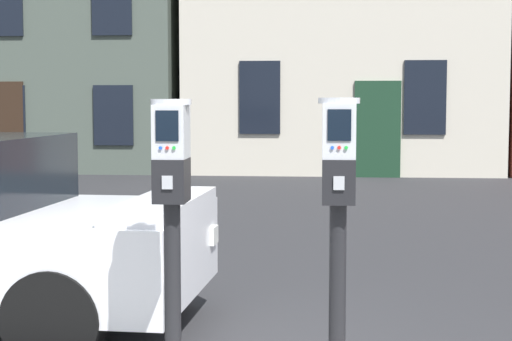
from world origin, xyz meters
The scene contains 2 objects.
parking_meter_near_kerb centered at (-0.13, -0.12, 1.21)m, with size 0.22×0.25×1.55m.
parking_meter_twin_adjacent centered at (0.75, -0.12, 1.21)m, with size 0.22×0.25×1.56m.
Camera 1 is at (0.73, -4.44, 1.68)m, focal length 58.16 mm.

